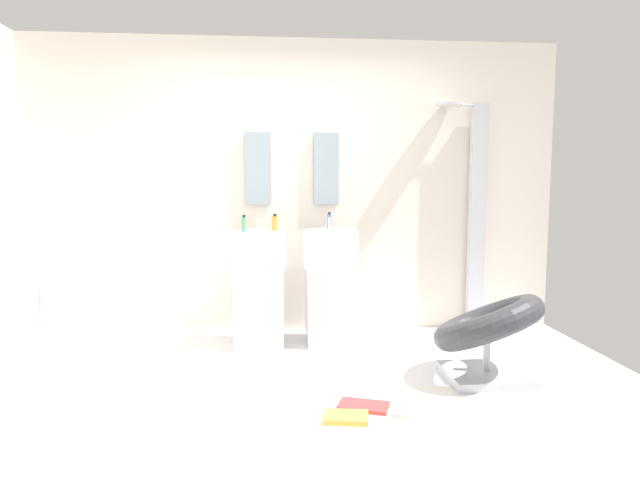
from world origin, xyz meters
The scene contains 16 objects.
ground_plane centered at (0.00, 0.00, -0.02)m, with size 4.80×3.60×0.04m, color silver.
rear_partition centered at (0.00, 1.65, 1.30)m, with size 4.80×0.10×2.60m, color beige.
pedestal_sink_left centered at (-0.30, 1.20, 0.51)m, with size 0.46×0.46×1.06m.
pedestal_sink_right centered at (0.30, 1.20, 0.51)m, with size 0.46×0.46×1.06m.
vanity_mirror_left centered at (-0.30, 1.58, 1.47)m, with size 0.22×0.03×0.63m, color #8C9EA8.
vanity_mirror_right centered at (0.30, 1.58, 1.47)m, with size 0.22×0.03×0.63m, color #8C9EA8.
shower_column centered at (1.66, 1.53, 1.08)m, with size 0.49×0.24×2.05m.
lounge_chair centered at (1.28, 0.24, 0.35)m, with size 1.10×1.09×0.65m.
towel_rack centered at (-1.56, 0.34, 0.63)m, with size 0.37×0.22×0.95m.
area_rug centered at (0.41, -0.32, 0.01)m, with size 1.11×0.88×0.01m, color white.
magazine_ochre centered at (0.22, -0.35, 0.03)m, with size 0.25×0.17×0.03m, color gold.
magazine_red centered at (0.35, -0.19, 0.02)m, with size 0.30×0.18×0.02m, color #B73838.
coffee_mug centered at (0.58, -0.34, 0.05)m, with size 0.09×0.09×0.09m, color white.
soap_bottle_green centered at (-0.41, 1.11, 1.02)m, with size 0.04×0.04×0.14m.
soap_bottle_blue centered at (0.31, 1.35, 1.02)m, with size 0.04×0.04×0.14m.
soap_bottle_amber centered at (-0.16, 1.20, 1.02)m, with size 0.05×0.05×0.14m.
Camera 1 is at (-0.22, -3.38, 1.39)m, focal length 31.29 mm.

